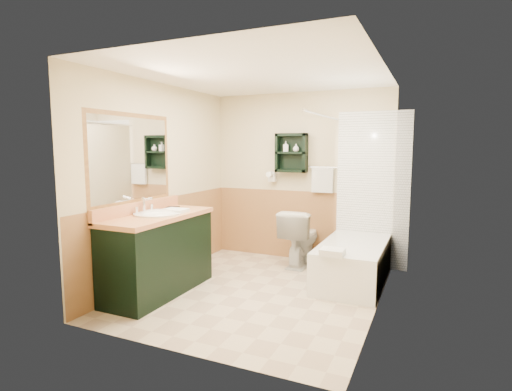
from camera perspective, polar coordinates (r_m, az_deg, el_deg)
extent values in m
plane|color=beige|center=(4.66, 0.22, -13.53)|extent=(3.00, 3.00, 0.00)
cube|color=beige|center=(5.80, 6.34, 2.64)|extent=(2.60, 0.04, 2.40)
cube|color=beige|center=(5.07, -13.55, 1.88)|extent=(0.04, 3.00, 2.40)
cube|color=beige|center=(4.04, 17.60, 0.52)|extent=(0.04, 3.00, 2.40)
cube|color=white|center=(4.44, 0.23, 17.20)|extent=(2.60, 3.00, 0.04)
cube|color=black|center=(5.71, 5.07, 6.10)|extent=(0.45, 0.15, 0.55)
cylinder|color=silver|center=(4.92, 9.64, 11.16)|extent=(0.03, 1.60, 0.03)
cube|color=black|center=(4.62, -13.73, -8.08)|extent=(0.59, 1.41, 0.89)
cube|color=silver|center=(5.06, 13.78, -9.19)|extent=(0.73, 1.50, 0.48)
imported|color=silver|center=(5.59, 6.36, -6.00)|extent=(0.45, 0.79, 0.77)
cube|color=silver|center=(4.62, -11.45, -2.12)|extent=(0.26, 0.20, 0.04)
imported|color=black|center=(4.91, -12.77, -0.71)|extent=(0.14, 0.07, 0.20)
cube|color=silver|center=(4.36, 10.86, -7.94)|extent=(0.25, 0.21, 0.07)
imported|color=silver|center=(5.74, 4.27, 6.61)|extent=(0.11, 0.17, 0.07)
imported|color=silver|center=(5.68, 5.74, 6.68)|extent=(0.12, 0.13, 0.09)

